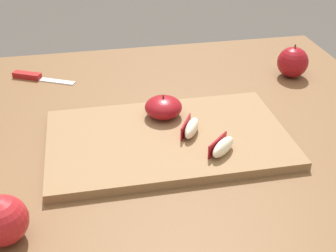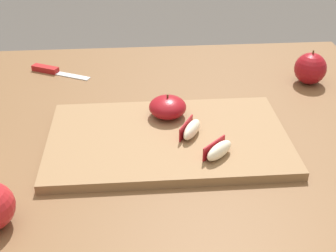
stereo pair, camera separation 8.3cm
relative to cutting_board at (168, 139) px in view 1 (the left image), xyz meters
name	(u,v)px [view 1 (the left image)]	position (x,y,z in m)	size (l,w,h in m)	color
dining_table	(152,187)	(-0.03, 0.00, -0.11)	(1.10, 0.99, 0.74)	brown
cutting_board	(168,139)	(0.00, 0.00, 0.00)	(0.45, 0.27, 0.02)	olive
apple_half_skin_up	(163,107)	(0.00, 0.07, 0.03)	(0.07, 0.07, 0.05)	maroon
apple_wedge_left	(191,128)	(0.04, -0.01, 0.02)	(0.05, 0.07, 0.03)	#F4EACC
apple_wedge_middle	(223,147)	(0.08, -0.08, 0.02)	(0.06, 0.06, 0.03)	#F4EACC
paring_knife	(32,76)	(-0.27, 0.34, 0.00)	(0.15, 0.09, 0.01)	silver
whole_apple_red_delicious	(293,62)	(0.35, 0.23, 0.03)	(0.07, 0.07, 0.08)	maroon
whole_apple_crimson	(2,220)	(-0.27, -0.20, 0.03)	(0.07, 0.07, 0.08)	#B21E23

